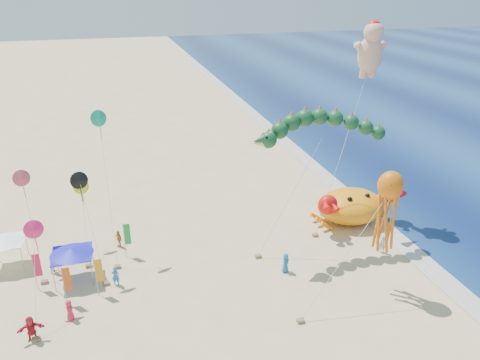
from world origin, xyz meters
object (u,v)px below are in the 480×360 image
(dragon_kite, at_px, (321,132))
(octopus_kite, at_px, (387,205))
(cherub_kite, at_px, (371,48))
(crab_inflatable, at_px, (351,205))
(canopy_blue, at_px, (71,252))
(canopy_white, at_px, (5,240))

(dragon_kite, distance_m, octopus_kite, 8.23)
(cherub_kite, bearing_deg, crab_inflatable, -126.57)
(cherub_kite, bearing_deg, dragon_kite, -144.53)
(crab_inflatable, bearing_deg, canopy_blue, -174.04)
(crab_inflatable, bearing_deg, dragon_kite, -151.73)
(cherub_kite, bearing_deg, canopy_blue, -170.33)
(cherub_kite, height_order, canopy_blue, cherub_kite)
(dragon_kite, xyz_separation_m, canopy_white, (-25.24, 3.45, -7.84))
(octopus_kite, relative_size, canopy_blue, 2.93)
(canopy_blue, bearing_deg, dragon_kite, -0.35)
(crab_inflatable, height_order, canopy_white, crab_inflatable)
(canopy_blue, bearing_deg, crab_inflatable, 5.96)
(dragon_kite, bearing_deg, canopy_white, 172.21)
(canopy_blue, distance_m, canopy_white, 6.19)
(cherub_kite, distance_m, canopy_white, 34.51)
(crab_inflatable, relative_size, octopus_kite, 0.92)
(crab_inflatable, distance_m, cherub_kite, 14.42)
(dragon_kite, relative_size, octopus_kite, 1.28)
(dragon_kite, bearing_deg, cherub_kite, 35.47)
(crab_inflatable, distance_m, canopy_blue, 25.28)
(octopus_kite, height_order, canopy_white, octopus_kite)
(crab_inflatable, distance_m, dragon_kite, 10.37)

